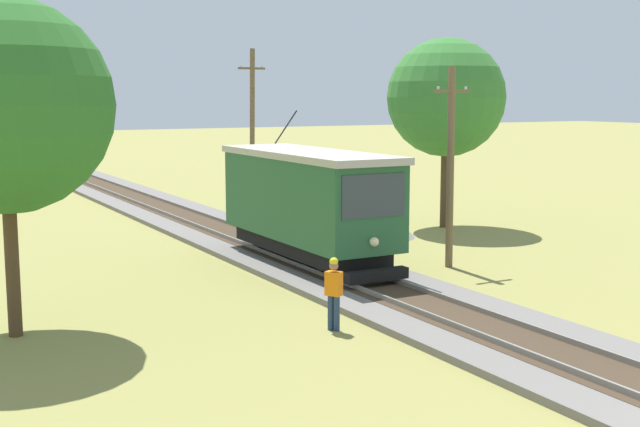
% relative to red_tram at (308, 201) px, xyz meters
% --- Properties ---
extents(red_tram, '(2.60, 8.54, 4.79)m').
position_rel_red_tram_xyz_m(red_tram, '(0.00, 0.00, 0.00)').
color(red_tram, '#235633').
rests_on(red_tram, rail_right).
extents(utility_pole_near_tram, '(1.40, 0.30, 6.53)m').
position_rel_red_tram_xyz_m(utility_pole_near_tram, '(4.03, -2.27, 1.17)').
color(utility_pole_near_tram, brown).
rests_on(utility_pole_near_tram, ground).
extents(utility_pole_mid, '(1.40, 0.49, 7.85)m').
position_rel_red_tram_xyz_m(utility_pole_mid, '(4.03, 13.42, 1.83)').
color(utility_pole_mid, brown).
rests_on(utility_pole_mid, ground).
extents(gravel_pile, '(2.83, 2.83, 1.31)m').
position_rel_red_tram_xyz_m(gravel_pile, '(5.20, 3.70, -1.54)').
color(gravel_pile, gray).
rests_on(gravel_pile, ground).
extents(track_worker, '(0.40, 0.45, 1.78)m').
position_rel_red_tram_xyz_m(track_worker, '(-3.00, -6.98, -1.21)').
color(track_worker, navy).
rests_on(track_worker, ground).
extents(tree_left_far, '(4.98, 4.98, 8.01)m').
position_rel_red_tram_xyz_m(tree_left_far, '(8.96, 4.52, 3.32)').
color(tree_left_far, '#4C3823').
rests_on(tree_left_far, ground).
extents(tree_right_far, '(4.95, 4.95, 7.85)m').
position_rel_red_tram_xyz_m(tree_right_far, '(-9.78, -3.79, 3.17)').
color(tree_right_far, '#4C3823').
rests_on(tree_right_far, ground).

